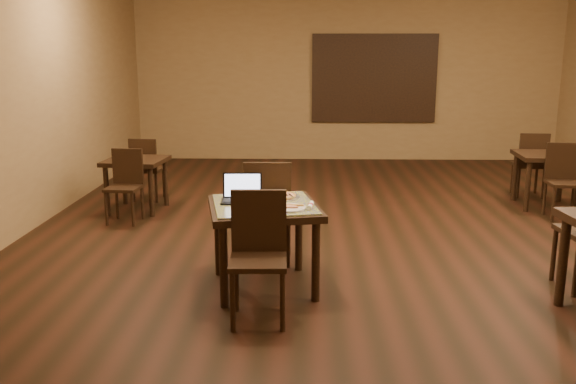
{
  "coord_description": "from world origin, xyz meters",
  "views": [
    {
      "loc": [
        -0.82,
        -6.73,
        2.04
      ],
      "look_at": [
        -0.95,
        -1.57,
        0.85
      ],
      "focal_mm": 38.0,
      "sensor_mm": 36.0,
      "label": 1
    }
  ],
  "objects_px": {
    "chair_main_far": "(268,206)",
    "other_table_b_chair_far": "(146,166)",
    "pizza_pan": "(279,197)",
    "other_table_a_chair_near": "(563,176)",
    "other_table_a": "(547,163)",
    "other_table_b": "(136,168)",
    "other_table_b_chair_near": "(126,181)",
    "other_table_a_chair_far": "(531,161)",
    "chair_main_near": "(259,248)",
    "laptop": "(242,194)",
    "tiled_table": "(264,215)"
  },
  "relations": [
    {
      "from": "pizza_pan",
      "to": "other_table_b_chair_near",
      "type": "bearing_deg",
      "value": 135.86
    },
    {
      "from": "other_table_a_chair_near",
      "to": "other_table_b_chair_far",
      "type": "xyz_separation_m",
      "value": [
        -5.43,
        0.72,
        -0.03
      ]
    },
    {
      "from": "other_table_a",
      "to": "other_table_a_chair_near",
      "type": "bearing_deg",
      "value": -85.47
    },
    {
      "from": "chair_main_far",
      "to": "other_table_b_chair_near",
      "type": "distance_m",
      "value": 2.39
    },
    {
      "from": "other_table_b",
      "to": "other_table_b_chair_far",
      "type": "height_order",
      "value": "other_table_b_chair_far"
    },
    {
      "from": "other_table_a_chair_far",
      "to": "tiled_table",
      "type": "bearing_deg",
      "value": 48.63
    },
    {
      "from": "other_table_a",
      "to": "other_table_b",
      "type": "bearing_deg",
      "value": -172.48
    },
    {
      "from": "other_table_a_chair_far",
      "to": "other_table_b_chair_far",
      "type": "bearing_deg",
      "value": 7.8
    },
    {
      "from": "chair_main_near",
      "to": "other_table_b_chair_far",
      "type": "distance_m",
      "value": 4.21
    },
    {
      "from": "pizza_pan",
      "to": "other_table_b_chair_near",
      "type": "relative_size",
      "value": 0.43
    },
    {
      "from": "tiled_table",
      "to": "other_table_b_chair_far",
      "type": "distance_m",
      "value": 3.67
    },
    {
      "from": "other_table_b_chair_near",
      "to": "chair_main_far",
      "type": "bearing_deg",
      "value": -34.35
    },
    {
      "from": "laptop",
      "to": "other_table_a_chair_far",
      "type": "height_order",
      "value": "laptop"
    },
    {
      "from": "pizza_pan",
      "to": "other_table_a",
      "type": "bearing_deg",
      "value": 38.5
    },
    {
      "from": "pizza_pan",
      "to": "chair_main_near",
      "type": "bearing_deg",
      "value": -98.2
    },
    {
      "from": "other_table_a_chair_near",
      "to": "other_table_b_chair_near",
      "type": "distance_m",
      "value": 5.42
    },
    {
      "from": "other_table_a_chair_near",
      "to": "other_table_b",
      "type": "relative_size",
      "value": 1.17
    },
    {
      "from": "pizza_pan",
      "to": "other_table_a_chair_far",
      "type": "relative_size",
      "value": 0.41
    },
    {
      "from": "chair_main_near",
      "to": "chair_main_far",
      "type": "bearing_deg",
      "value": 87.98
    },
    {
      "from": "tiled_table",
      "to": "other_table_b_chair_far",
      "type": "height_order",
      "value": "other_table_b_chair_far"
    },
    {
      "from": "other_table_b_chair_far",
      "to": "other_table_b",
      "type": "bearing_deg",
      "value": 96.24
    },
    {
      "from": "chair_main_far",
      "to": "other_table_b",
      "type": "bearing_deg",
      "value": -48.38
    },
    {
      "from": "other_table_b",
      "to": "other_table_a_chair_far",
      "type": "bearing_deg",
      "value": 14.68
    },
    {
      "from": "chair_main_far",
      "to": "other_table_b",
      "type": "height_order",
      "value": "chair_main_far"
    },
    {
      "from": "laptop",
      "to": "other_table_b_chair_far",
      "type": "distance_m",
      "value": 3.49
    },
    {
      "from": "laptop",
      "to": "other_table_b",
      "type": "bearing_deg",
      "value": 120.33
    },
    {
      "from": "other_table_b",
      "to": "other_table_b_chair_far",
      "type": "relative_size",
      "value": 0.9
    },
    {
      "from": "other_table_a_chair_far",
      "to": "other_table_b_chair_far",
      "type": "relative_size",
      "value": 1.05
    },
    {
      "from": "other_table_b_chair_near",
      "to": "tiled_table",
      "type": "bearing_deg",
      "value": -43.94
    },
    {
      "from": "chair_main_near",
      "to": "other_table_b_chair_near",
      "type": "relative_size",
      "value": 1.13
    },
    {
      "from": "tiled_table",
      "to": "other_table_b_chair_near",
      "type": "xyz_separation_m",
      "value": [
        -1.83,
        2.13,
        -0.16
      ]
    },
    {
      "from": "other_table_a",
      "to": "other_table_a_chair_far",
      "type": "height_order",
      "value": "other_table_a_chair_far"
    },
    {
      "from": "other_table_b_chair_near",
      "to": "other_table_b_chair_far",
      "type": "relative_size",
      "value": 1.0
    },
    {
      "from": "chair_main_near",
      "to": "other_table_a_chair_near",
      "type": "relative_size",
      "value": 1.07
    },
    {
      "from": "other_table_a_chair_near",
      "to": "other_table_b_chair_near",
      "type": "bearing_deg",
      "value": -172.76
    },
    {
      "from": "pizza_pan",
      "to": "other_table_b_chair_far",
      "type": "distance_m",
      "value": 3.54
    },
    {
      "from": "other_table_b",
      "to": "chair_main_near",
      "type": "bearing_deg",
      "value": -55.21
    },
    {
      "from": "other_table_b_chair_near",
      "to": "other_table_a_chair_far",
      "type": "bearing_deg",
      "value": 19.93
    },
    {
      "from": "chair_main_far",
      "to": "other_table_a_chair_far",
      "type": "relative_size",
      "value": 1.11
    },
    {
      "from": "chair_main_far",
      "to": "pizza_pan",
      "type": "xyz_separation_m",
      "value": [
        0.12,
        -0.37,
        0.18
      ]
    },
    {
      "from": "chair_main_far",
      "to": "other_table_b_chair_far",
      "type": "xyz_separation_m",
      "value": [
        -1.85,
        2.56,
        -0.08
      ]
    },
    {
      "from": "other_table_b_chair_far",
      "to": "other_table_b_chair_near",
      "type": "bearing_deg",
      "value": 96.24
    },
    {
      "from": "other_table_b",
      "to": "other_table_a",
      "type": "bearing_deg",
      "value": 9.0
    },
    {
      "from": "other_table_a",
      "to": "tiled_table",
      "type": "bearing_deg",
      "value": -136.17
    },
    {
      "from": "other_table_a_chair_far",
      "to": "other_table_b_chair_near",
      "type": "height_order",
      "value": "other_table_a_chair_far"
    },
    {
      "from": "other_table_b_chair_far",
      "to": "other_table_a_chair_near",
      "type": "bearing_deg",
      "value": 177.86
    },
    {
      "from": "chair_main_near",
      "to": "laptop",
      "type": "relative_size",
      "value": 2.82
    },
    {
      "from": "chair_main_far",
      "to": "other_table_b_chair_near",
      "type": "relative_size",
      "value": 1.17
    },
    {
      "from": "laptop",
      "to": "other_table_a",
      "type": "xyz_separation_m",
      "value": [
        3.78,
        2.89,
        -0.23
      ]
    },
    {
      "from": "pizza_pan",
      "to": "other_table_a_chair_near",
      "type": "xyz_separation_m",
      "value": [
        3.46,
        2.21,
        -0.24
      ]
    }
  ]
}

